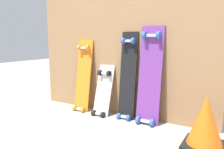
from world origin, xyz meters
The scene contains 7 objects.
ground_plane centered at (0.00, 0.00, 0.00)m, with size 12.00×12.00×0.00m, color #A89E8E.
plywood_wall_panel centered at (0.00, 0.07, 0.87)m, with size 1.99×0.04×1.74m, color #99724C.
skateboard_orange centered at (-0.39, -0.03, 0.35)m, with size 0.18×0.20×0.84m.
skateboard_white centered at (-0.12, -0.05, 0.22)m, with size 0.18×0.22×0.58m.
skateboard_black centered at (0.14, -0.01, 0.39)m, with size 0.17×0.17×0.92m.
skateboard_purple centered at (0.38, -0.03, 0.42)m, with size 0.22×0.20×0.96m.
traffic_cone centered at (0.91, -0.27, 0.19)m, with size 0.29×0.29×0.38m.
Camera 1 is at (1.13, -1.93, 0.77)m, focal length 35.85 mm.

